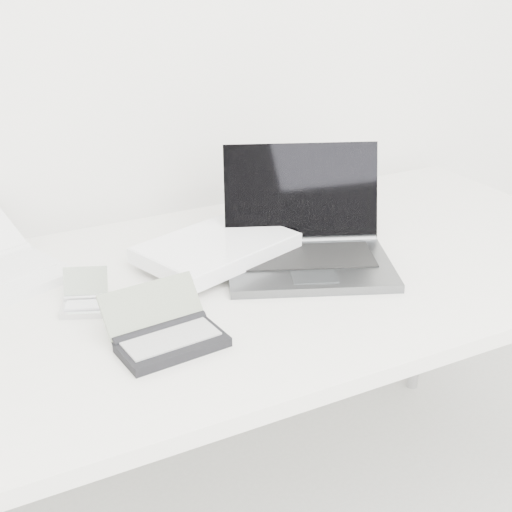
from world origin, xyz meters
name	(u,v)px	position (x,y,z in m)	size (l,w,h in m)	color
desk	(260,293)	(0.00, 1.55, 0.68)	(1.60, 0.80, 0.73)	white
laptop_large	(262,246)	(0.03, 1.59, 0.77)	(0.55, 0.44, 0.22)	#4E5053
pda_silver	(85,301)	(-0.35, 1.57, 0.74)	(0.11, 0.11, 0.07)	silver
palmtop_charcoal	(167,334)	(-0.26, 1.38, 0.75)	(0.19, 0.16, 0.08)	black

